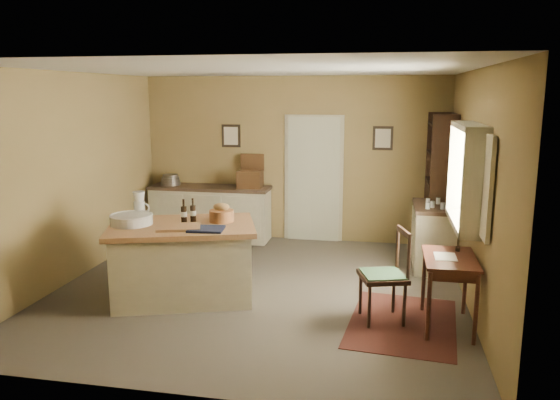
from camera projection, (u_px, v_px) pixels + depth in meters
The scene contains 16 objects.
ground at pixel (259, 289), 6.87m from camera, with size 5.00×5.00×0.00m, color brown.
wall_back at pixel (293, 159), 9.01m from camera, with size 5.00×0.10×2.70m, color olive.
wall_front at pixel (184, 236), 4.20m from camera, with size 5.00×0.10×2.70m, color olive.
wall_left at pixel (71, 178), 7.08m from camera, with size 0.10×5.00×2.70m, color olive.
wall_right at pixel (474, 191), 6.14m from camera, with size 0.10×5.00×2.70m, color olive.
ceiling at pixel (257, 69), 6.34m from camera, with size 5.00×5.00×0.00m, color silver.
door at pixel (314, 178), 8.98m from camera, with size 0.97×0.06×2.11m, color beige.
framed_prints at pixel (305, 137), 8.88m from camera, with size 2.82×0.02×0.38m.
window at pixel (471, 175), 5.92m from camera, with size 0.25×1.99×1.12m.
work_island at pixel (182, 259), 6.50m from camera, with size 1.95×1.57×1.20m.
sideboard at pixel (211, 211), 9.14m from camera, with size 2.01×0.57×1.18m.
rug at pixel (403, 323), 5.86m from camera, with size 1.10×1.60×0.01m, color #411715.
writing_desk at pixel (450, 266), 5.65m from camera, with size 0.53×0.86×0.82m.
desk_chair at pixel (383, 277), 5.83m from camera, with size 0.47×0.47×1.00m, color black, non-canonical shape.
right_cabinet at pixel (433, 236), 7.65m from camera, with size 0.56×1.00×0.99m.
shelving_unit at pixel (443, 186), 8.12m from camera, with size 0.36×0.96×2.14m.
Camera 1 is at (1.51, -6.35, 2.44)m, focal length 35.00 mm.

